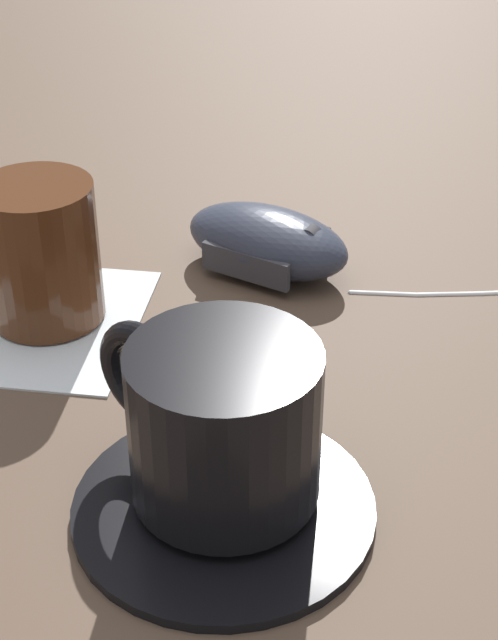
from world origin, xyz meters
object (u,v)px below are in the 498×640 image
Objects in this scene: computer_mouse at (267,241)px; drinking_glass at (41,252)px; saucer at (224,504)px; coffee_cup at (220,421)px.

computer_mouse is 1.44× the size of drinking_glass.
saucer is 1.20× the size of coffee_cup.
computer_mouse is 0.13m from drinking_glass.
computer_mouse is at bearing 43.32° from drinking_glass.
coffee_cup is at bearing -77.35° from computer_mouse.
drinking_glass is at bearing -136.68° from computer_mouse.
coffee_cup is 0.18m from drinking_glass.
drinking_glass is (-0.10, -0.09, 0.02)m from computer_mouse.
saucer is 0.04m from coffee_cup.
computer_mouse is (-0.05, 0.20, 0.01)m from saucer.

